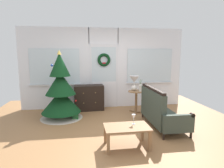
{
  "coord_description": "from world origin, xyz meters",
  "views": [
    {
      "loc": [
        -0.63,
        -4.16,
        1.75
      ],
      "look_at": [
        0.05,
        0.55,
        1.0
      ],
      "focal_mm": 31.16,
      "sensor_mm": 36.0,
      "label": 1
    }
  ],
  "objects_px": {
    "wine_glass": "(134,117)",
    "settee_sofa": "(160,111)",
    "flower_vase": "(140,87)",
    "dresser_cabinet": "(89,98)",
    "coffee_table": "(127,129)",
    "side_table": "(136,97)",
    "christmas_tree": "(61,93)",
    "table_lamp": "(134,81)",
    "gift_box": "(75,116)"
  },
  "relations": [
    {
      "from": "dresser_cabinet",
      "to": "side_table",
      "type": "height_order",
      "value": "dresser_cabinet"
    },
    {
      "from": "christmas_tree",
      "to": "dresser_cabinet",
      "type": "relative_size",
      "value": 1.99
    },
    {
      "from": "christmas_tree",
      "to": "dresser_cabinet",
      "type": "xyz_separation_m",
      "value": [
        0.77,
        0.66,
        -0.32
      ]
    },
    {
      "from": "flower_vase",
      "to": "gift_box",
      "type": "relative_size",
      "value": 2.13
    },
    {
      "from": "christmas_tree",
      "to": "wine_glass",
      "type": "distance_m",
      "value": 2.4
    },
    {
      "from": "christmas_tree",
      "to": "settee_sofa",
      "type": "relative_size",
      "value": 1.18
    },
    {
      "from": "settee_sofa",
      "to": "side_table",
      "type": "distance_m",
      "value": 1.16
    },
    {
      "from": "settee_sofa",
      "to": "wine_glass",
      "type": "relative_size",
      "value": 8.01
    },
    {
      "from": "dresser_cabinet",
      "to": "coffee_table",
      "type": "relative_size",
      "value": 1.09
    },
    {
      "from": "christmas_tree",
      "to": "settee_sofa",
      "type": "distance_m",
      "value": 2.63
    },
    {
      "from": "dresser_cabinet",
      "to": "gift_box",
      "type": "distance_m",
      "value": 0.97
    },
    {
      "from": "side_table",
      "to": "coffee_table",
      "type": "relative_size",
      "value": 0.79
    },
    {
      "from": "table_lamp",
      "to": "coffee_table",
      "type": "distance_m",
      "value": 2.27
    },
    {
      "from": "christmas_tree",
      "to": "gift_box",
      "type": "bearing_deg",
      "value": -23.48
    },
    {
      "from": "christmas_tree",
      "to": "coffee_table",
      "type": "distance_m",
      "value": 2.4
    },
    {
      "from": "wine_glass",
      "to": "dresser_cabinet",
      "type": "bearing_deg",
      "value": 107.75
    },
    {
      "from": "christmas_tree",
      "to": "flower_vase",
      "type": "height_order",
      "value": "christmas_tree"
    },
    {
      "from": "christmas_tree",
      "to": "flower_vase",
      "type": "xyz_separation_m",
      "value": [
        2.24,
        0.07,
        0.08
      ]
    },
    {
      "from": "christmas_tree",
      "to": "side_table",
      "type": "height_order",
      "value": "christmas_tree"
    },
    {
      "from": "side_table",
      "to": "table_lamp",
      "type": "height_order",
      "value": "table_lamp"
    },
    {
      "from": "table_lamp",
      "to": "gift_box",
      "type": "xyz_separation_m",
      "value": [
        -1.7,
        -0.33,
        -0.87
      ]
    },
    {
      "from": "side_table",
      "to": "wine_glass",
      "type": "distance_m",
      "value": 2.03
    },
    {
      "from": "flower_vase",
      "to": "coffee_table",
      "type": "distance_m",
      "value": 2.19
    },
    {
      "from": "settee_sofa",
      "to": "flower_vase",
      "type": "distance_m",
      "value": 1.15
    },
    {
      "from": "flower_vase",
      "to": "gift_box",
      "type": "distance_m",
      "value": 2.0
    },
    {
      "from": "side_table",
      "to": "coffee_table",
      "type": "xyz_separation_m",
      "value": [
        -0.73,
        -2.04,
        -0.13
      ]
    },
    {
      "from": "settee_sofa",
      "to": "flower_vase",
      "type": "bearing_deg",
      "value": 99.32
    },
    {
      "from": "wine_glass",
      "to": "table_lamp",
      "type": "bearing_deg",
      "value": 75.33
    },
    {
      "from": "christmas_tree",
      "to": "coffee_table",
      "type": "xyz_separation_m",
      "value": [
        1.41,
        -1.91,
        -0.36
      ]
    },
    {
      "from": "coffee_table",
      "to": "settee_sofa",
      "type": "bearing_deg",
      "value": 42.22
    },
    {
      "from": "settee_sofa",
      "to": "christmas_tree",
      "type": "bearing_deg",
      "value": 157.58
    },
    {
      "from": "wine_glass",
      "to": "settee_sofa",
      "type": "bearing_deg",
      "value": 43.73
    },
    {
      "from": "christmas_tree",
      "to": "dresser_cabinet",
      "type": "distance_m",
      "value": 1.06
    },
    {
      "from": "flower_vase",
      "to": "settee_sofa",
      "type": "bearing_deg",
      "value": -80.68
    },
    {
      "from": "dresser_cabinet",
      "to": "coffee_table",
      "type": "height_order",
      "value": "dresser_cabinet"
    },
    {
      "from": "gift_box",
      "to": "settee_sofa",
      "type": "bearing_deg",
      "value": -22.22
    },
    {
      "from": "christmas_tree",
      "to": "side_table",
      "type": "distance_m",
      "value": 2.15
    },
    {
      "from": "side_table",
      "to": "coffee_table",
      "type": "distance_m",
      "value": 2.17
    },
    {
      "from": "side_table",
      "to": "settee_sofa",
      "type": "bearing_deg",
      "value": -76.27
    },
    {
      "from": "christmas_tree",
      "to": "side_table",
      "type": "relative_size",
      "value": 2.76
    },
    {
      "from": "settee_sofa",
      "to": "side_table",
      "type": "xyz_separation_m",
      "value": [
        -0.27,
        1.12,
        0.1
      ]
    },
    {
      "from": "table_lamp",
      "to": "gift_box",
      "type": "distance_m",
      "value": 1.94
    },
    {
      "from": "side_table",
      "to": "dresser_cabinet",
      "type": "bearing_deg",
      "value": 158.7
    },
    {
      "from": "wine_glass",
      "to": "flower_vase",
      "type": "bearing_deg",
      "value": 70.17
    },
    {
      "from": "dresser_cabinet",
      "to": "coffee_table",
      "type": "xyz_separation_m",
      "value": [
        0.64,
        -2.57,
        -0.04
      ]
    },
    {
      "from": "dresser_cabinet",
      "to": "flower_vase",
      "type": "xyz_separation_m",
      "value": [
        1.47,
        -0.59,
        0.39
      ]
    },
    {
      "from": "side_table",
      "to": "wine_glass",
      "type": "relative_size",
      "value": 3.42
    },
    {
      "from": "gift_box",
      "to": "side_table",
      "type": "bearing_deg",
      "value": 9.41
    },
    {
      "from": "side_table",
      "to": "gift_box",
      "type": "xyz_separation_m",
      "value": [
        -1.76,
        -0.29,
        -0.39
      ]
    },
    {
      "from": "dresser_cabinet",
      "to": "side_table",
      "type": "bearing_deg",
      "value": -21.3
    }
  ]
}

